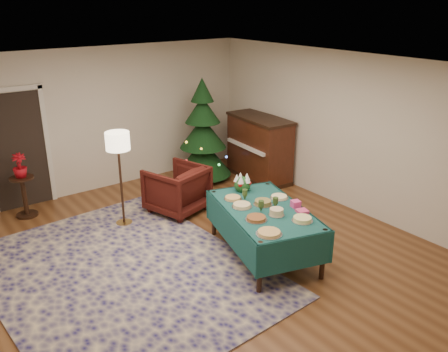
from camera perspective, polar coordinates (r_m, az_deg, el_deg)
room_shell at (r=6.35m, az=-1.77°, el=0.68°), size 7.00×7.00×7.00m
doorway at (r=8.91m, az=-23.56°, el=3.16°), size 1.08×0.04×2.16m
rug at (r=6.73m, az=-12.00°, el=-11.26°), size 3.44×4.38×0.02m
buffet_table at (r=6.77m, az=4.86°, el=-5.08°), size 1.57×2.10×0.73m
platter_0 at (r=6.02m, az=5.44°, el=-6.83°), size 0.33×0.33×0.05m
platter_1 at (r=6.41m, az=9.40°, el=-5.16°), size 0.28×0.28×0.06m
platter_2 at (r=6.37m, az=3.90°, el=-5.11°), size 0.30×0.30×0.05m
platter_3 at (r=6.51m, az=6.33°, el=-4.35°), size 0.22×0.22×0.10m
platter_4 at (r=6.74m, az=2.15°, el=-3.57°), size 0.29×0.29×0.05m
platter_5 at (r=6.82m, az=4.70°, el=-3.22°), size 0.28×0.28×0.07m
platter_6 at (r=7.07m, az=6.65°, el=-2.54°), size 0.27×0.27×0.04m
platter_7 at (r=6.99m, az=1.07°, el=-2.68°), size 0.27×0.27×0.04m
goblet_0 at (r=6.93m, az=2.53°, el=-2.24°), size 0.08×0.08×0.17m
goblet_1 at (r=6.70m, az=6.20°, el=-3.21°), size 0.08×0.08×0.17m
goblet_2 at (r=6.57m, az=4.49°, el=-3.62°), size 0.08×0.08×0.17m
napkin_stack at (r=6.66m, az=9.38°, el=-4.21°), size 0.18×0.18×0.04m
gift_box at (r=6.80m, az=8.61°, el=-3.34°), size 0.14×0.14×0.10m
centerpiece at (r=7.26m, az=2.23°, el=-0.84°), size 0.26×0.26×0.30m
armchair at (r=8.22m, az=-5.70°, el=-1.31°), size 1.08×1.05×0.91m
floor_lamp at (r=7.60m, az=-12.63°, el=3.44°), size 0.38×0.38×1.57m
side_table at (r=8.72m, az=-22.86°, el=-2.37°), size 0.40×0.40×0.71m
potted_plant at (r=8.56m, az=-23.31°, el=0.59°), size 0.23×0.41×0.23m
christmas_tree at (r=9.55m, az=-2.56°, el=4.98°), size 1.50×1.50×2.07m
piano at (r=9.67m, az=4.26°, el=3.29°), size 0.81×1.54×1.29m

